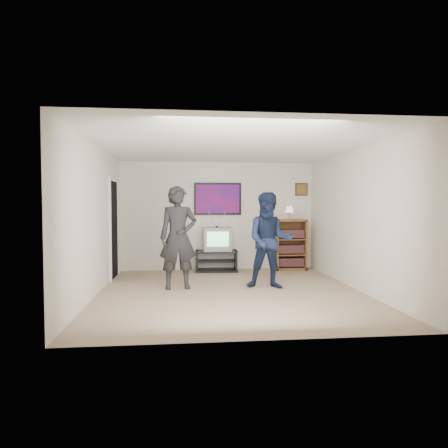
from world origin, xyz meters
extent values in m
cube|color=#8C7458|center=(0.00, 0.00, 0.00)|extent=(4.50, 5.00, 0.01)
cube|color=white|center=(0.00, 0.00, 2.50)|extent=(4.50, 5.00, 0.01)
cube|color=silver|center=(0.00, 2.50, 1.25)|extent=(4.50, 0.01, 2.50)
cube|color=silver|center=(-2.25, 0.00, 1.25)|extent=(0.01, 5.00, 2.50)
cube|color=silver|center=(2.25, 0.00, 1.25)|extent=(0.01, 5.00, 2.50)
cube|color=black|center=(-0.05, 2.23, 0.45)|extent=(0.97, 0.57, 0.04)
cube|color=black|center=(-0.05, 2.23, 0.02)|extent=(0.97, 0.57, 0.04)
cube|color=black|center=(-0.50, 2.23, 0.24)|extent=(0.07, 0.51, 0.47)
cube|color=black|center=(0.39, 2.23, 0.24)|extent=(0.07, 0.51, 0.47)
imported|color=black|center=(-0.89, 0.38, 0.92)|extent=(0.73, 0.53, 1.84)
imported|color=#141E38|center=(0.75, 0.26, 0.87)|extent=(0.96, 0.81, 1.73)
cube|color=white|center=(-0.89, 0.64, 1.18)|extent=(0.07, 0.13, 0.04)
cube|color=white|center=(0.75, 0.49, 1.12)|extent=(0.08, 0.13, 0.04)
cube|color=black|center=(0.00, 2.48, 1.65)|extent=(1.10, 0.03, 0.75)
cube|color=white|center=(-0.55, 2.48, 1.95)|extent=(0.28, 0.02, 0.14)
cube|color=#3B2412|center=(2.00, 2.48, 1.88)|extent=(0.30, 0.03, 0.30)
cube|color=black|center=(-2.23, 1.60, 1.00)|extent=(0.03, 0.85, 2.00)
camera|label=1|loc=(-0.81, -6.78, 1.49)|focal=32.00mm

